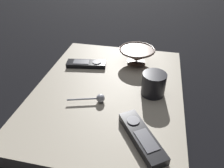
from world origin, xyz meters
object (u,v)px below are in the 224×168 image
teaspoon (98,98)px  tv_remote_far (142,137)px  cereal_bowl (137,55)px  coffee_mug (153,84)px  tv_remote_near (86,64)px

teaspoon → tv_remote_far: (0.16, -0.13, -0.00)m
cereal_bowl → teaspoon: size_ratio=1.25×
coffee_mug → tv_remote_far: 0.22m
cereal_bowl → tv_remote_near: 0.21m
cereal_bowl → coffee_mug: 0.22m
cereal_bowl → tv_remote_far: cereal_bowl is taller
coffee_mug → tv_remote_far: coffee_mug is taller
coffee_mug → tv_remote_near: 0.31m
teaspoon → tv_remote_far: bearing=-40.1°
coffee_mug → tv_remote_near: coffee_mug is taller
tv_remote_near → cereal_bowl: bearing=19.4°
tv_remote_far → coffee_mug: bearing=85.7°
cereal_bowl → tv_remote_far: size_ratio=0.82×
teaspoon → tv_remote_near: bearing=116.9°
cereal_bowl → teaspoon: 0.30m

